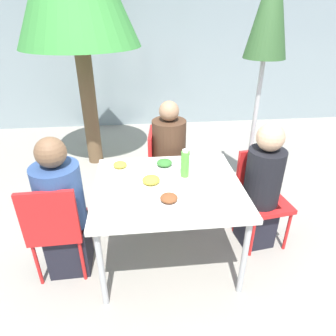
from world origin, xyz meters
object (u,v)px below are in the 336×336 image
chair_right (261,190)px  salad_bowl (208,199)px  person_far (169,161)px  drinking_cup (197,179)px  chair_left (55,225)px  chair_far (161,164)px  closed_umbrella (269,19)px  person_right (261,190)px  bottle (185,164)px  person_left (63,212)px

chair_right → salad_bowl: (-0.60, -0.45, 0.26)m
person_far → drinking_cup: 0.81m
chair_left → chair_far: 1.27m
chair_right → salad_bowl: bearing=29.2°
chair_left → closed_umbrella: closed_umbrella is taller
chair_far → closed_umbrella: closed_umbrella is taller
chair_left → drinking_cup: size_ratio=8.82×
closed_umbrella → drinking_cup: size_ratio=24.69×
chair_left → person_right: (1.69, 0.22, 0.06)m
drinking_cup → bottle: bearing=117.7°
salad_bowl → drinking_cup: bearing=98.5°
chair_far → salad_bowl: 1.12m
person_left → chair_right: size_ratio=1.37×
chair_left → person_left: (0.05, 0.08, 0.05)m
chair_left → person_right: 1.71m
chair_right → chair_left: bearing=2.1°
chair_right → chair_far: (-0.85, 0.61, 0.00)m
chair_right → person_right: (-0.04, -0.09, 0.06)m
chair_right → drinking_cup: chair_right is taller
person_left → drinking_cup: (1.05, 0.01, 0.23)m
bottle → person_left: bearing=-171.5°
person_left → bottle: size_ratio=5.00×
person_right → person_far: size_ratio=0.98×
closed_umbrella → bottle: 1.48m
bottle → drinking_cup: size_ratio=2.41×
person_left → salad_bowl: person_left is taller
bottle → person_far: bearing=95.7°
chair_far → salad_bowl: (0.25, -1.06, 0.26)m
chair_right → chair_far: bearing=-43.4°
person_right → drinking_cup: 0.65m
chair_left → chair_right: same height
person_left → chair_right: (1.69, 0.22, -0.05)m
person_left → person_far: 1.19m
person_right → drinking_cup: size_ratio=11.91×
person_left → chair_right: person_left is taller
person_far → bottle: 0.69m
person_far → salad_bowl: bearing=16.5°
salad_bowl → chair_right: bearing=37.0°
chair_far → salad_bowl: chair_far is taller
chair_right → person_right: size_ratio=0.74×
chair_left → person_far: person_far is taller
chair_left → person_right: size_ratio=0.74×
chair_left → bottle: bottle is taller
chair_far → closed_umbrella: 1.67m
chair_left → person_far: (0.96, 0.85, 0.06)m
chair_right → person_right: bearing=58.1°
person_far → drinking_cup: (0.14, -0.76, 0.23)m
bottle → salad_bowl: bearing=-73.9°
chair_left → person_far: size_ratio=0.73×
person_far → person_left: bearing=-43.1°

